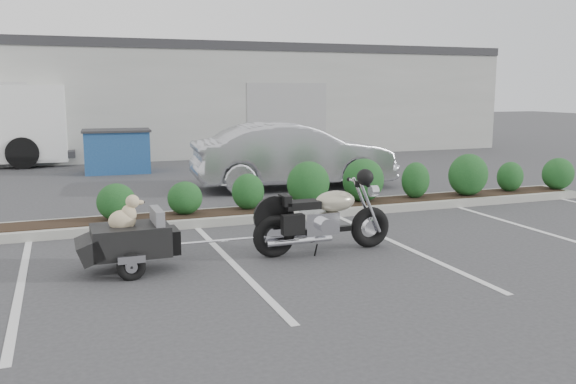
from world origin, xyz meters
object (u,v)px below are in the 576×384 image
object	(u,v)px
pet_trailer	(129,239)
sedan	(293,155)
motorcycle	(324,219)
dumpster	(117,151)

from	to	relation	value
pet_trailer	sedan	distance (m)	7.27
pet_trailer	sedan	xyz separation A→B (m)	(4.50, 5.69, 0.36)
motorcycle	dumpster	size ratio (longest dim) A/B	1.11
sedan	dumpster	xyz separation A→B (m)	(-3.76, 4.39, -0.17)
pet_trailer	dumpster	distance (m)	10.11
pet_trailer	dumpster	world-z (taller)	dumpster
motorcycle	dumpster	world-z (taller)	motorcycle
dumpster	pet_trailer	bearing A→B (deg)	-90.57
motorcycle	sedan	distance (m)	5.98
motorcycle	sedan	bearing A→B (deg)	72.71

